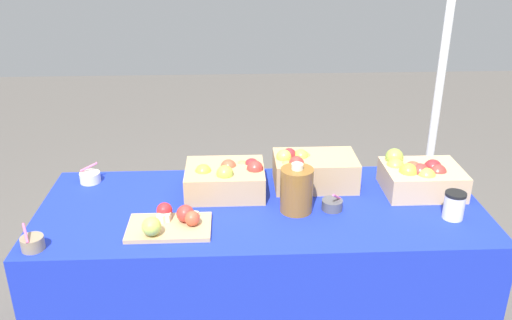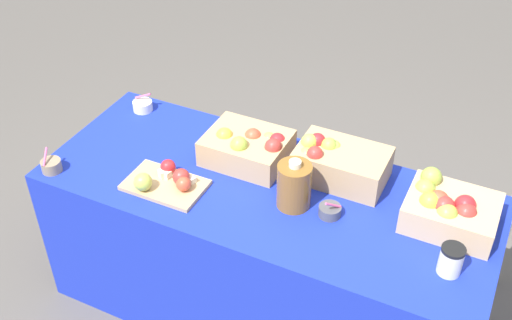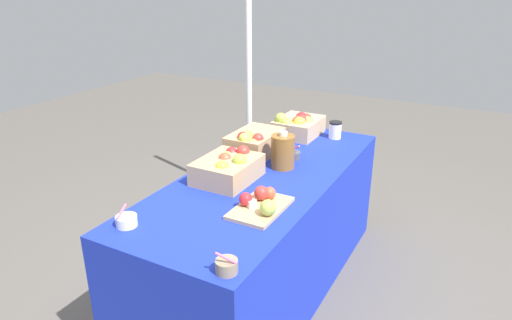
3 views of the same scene
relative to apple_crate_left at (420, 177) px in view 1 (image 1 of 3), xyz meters
The scene contains 11 objects.
table 0.85m from the apple_crate_left, behind, with size 1.90×0.76×0.74m, color #192DB7.
apple_crate_left is the anchor object (origin of this frame).
apple_crate_middle 0.48m from the apple_crate_left, 169.44° to the left, with size 0.37×0.24×0.18m.
apple_crate_right 0.87m from the apple_crate_left, behind, with size 0.35×0.28×0.16m.
cutting_board_front 1.13m from the apple_crate_left, 165.47° to the right, with size 0.33×0.21×0.09m.
sample_bowl_near 1.52m from the apple_crate_left, behind, with size 0.09×0.09×0.09m.
sample_bowl_mid 0.45m from the apple_crate_left, 160.32° to the right, with size 0.09×0.09×0.09m.
sample_bowl_far 1.64m from the apple_crate_left, 165.77° to the right, with size 0.09×0.09×0.10m.
cider_jug 0.59m from the apple_crate_left, 165.18° to the right, with size 0.14×0.14×0.22m.
coffee_cup 0.25m from the apple_crate_left, 75.40° to the right, with size 0.09×0.09×0.12m.
tent_pole 0.60m from the apple_crate_left, 65.35° to the left, with size 0.04×0.04×1.95m, color white.
Camera 1 is at (-0.12, -2.07, 1.87)m, focal length 38.37 mm.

